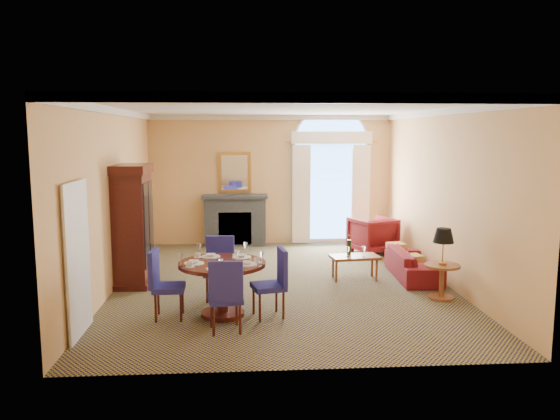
{
  "coord_description": "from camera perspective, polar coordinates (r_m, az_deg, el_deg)",
  "views": [
    {
      "loc": [
        -0.72,
        -9.8,
        2.75
      ],
      "look_at": [
        0.0,
        0.5,
        1.3
      ],
      "focal_mm": 35.0,
      "sensor_mm": 36.0,
      "label": 1
    }
  ],
  "objects": [
    {
      "name": "dining_chair_west",
      "position": [
        8.36,
        -12.26,
        -7.11
      ],
      "size": [
        0.51,
        0.49,
        1.05
      ],
      "rotation": [
        0.0,
        0.0,
        -1.53
      ],
      "color": "navy",
      "rests_on": "ground"
    },
    {
      "name": "armoire",
      "position": [
        10.32,
        -15.13,
        -1.71
      ],
      "size": [
        0.63,
        1.12,
        2.2
      ],
      "color": "#36100C",
      "rests_on": "ground"
    },
    {
      "name": "room_envelope",
      "position": [
        10.49,
        -0.2,
        6.68
      ],
      "size": [
        6.04,
        7.52,
        3.45
      ],
      "color": "#E6B26D",
      "rests_on": "ground"
    },
    {
      "name": "sofa",
      "position": [
        10.84,
        13.74,
        -5.48
      ],
      "size": [
        0.8,
        1.85,
        0.53
      ],
      "primitive_type": "imported",
      "rotation": [
        0.0,
        0.0,
        1.52
      ],
      "color": "maroon",
      "rests_on": "ground"
    },
    {
      "name": "side_table",
      "position": [
        9.49,
        16.64,
        -4.53
      ],
      "size": [
        0.59,
        0.59,
        1.17
      ],
      "color": "brown",
      "rests_on": "ground"
    },
    {
      "name": "dining_table",
      "position": [
        8.34,
        -6.05,
        -6.88
      ],
      "size": [
        1.32,
        1.32,
        1.03
      ],
      "color": "#36100C",
      "rests_on": "ground"
    },
    {
      "name": "ground",
      "position": [
        10.2,
        0.2,
        -7.64
      ],
      "size": [
        7.5,
        7.5,
        0.0
      ],
      "primitive_type": "plane",
      "color": "#161441",
      "rests_on": "ground"
    },
    {
      "name": "armchair",
      "position": [
        12.82,
        9.64,
        -2.59
      ],
      "size": [
        1.17,
        1.19,
        0.84
      ],
      "primitive_type": "imported",
      "rotation": [
        0.0,
        0.0,
        3.52
      ],
      "color": "maroon",
      "rests_on": "ground"
    },
    {
      "name": "dining_chair_south",
      "position": [
        7.61,
        -5.71,
        -8.47
      ],
      "size": [
        0.53,
        0.53,
        1.05
      ],
      "rotation": [
        0.0,
        0.0,
        0.14
      ],
      "color": "navy",
      "rests_on": "ground"
    },
    {
      "name": "coffee_table",
      "position": [
        10.46,
        7.78,
        -4.88
      ],
      "size": [
        0.96,
        0.61,
        0.83
      ],
      "rotation": [
        0.0,
        0.0,
        0.12
      ],
      "color": "brown",
      "rests_on": "ground"
    },
    {
      "name": "dining_chair_east",
      "position": [
        8.24,
        -0.52,
        -7.14
      ],
      "size": [
        0.56,
        0.56,
        1.05
      ],
      "rotation": [
        0.0,
        0.0,
        1.8
      ],
      "color": "navy",
      "rests_on": "ground"
    },
    {
      "name": "dining_chair_north",
      "position": [
        9.18,
        -6.22,
        -5.61
      ],
      "size": [
        0.57,
        0.57,
        1.05
      ],
      "rotation": [
        0.0,
        0.0,
        2.87
      ],
      "color": "navy",
      "rests_on": "ground"
    }
  ]
}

